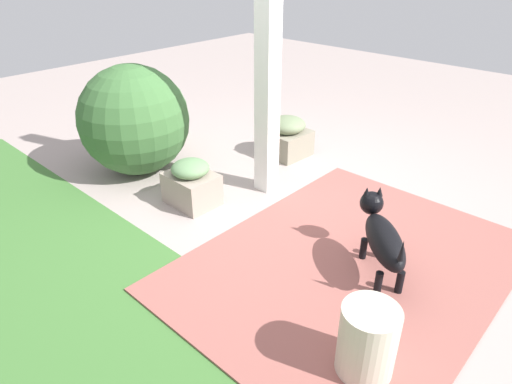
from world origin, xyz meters
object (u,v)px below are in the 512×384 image
at_px(stone_planter_nearest, 287,137).
at_px(stone_planter_mid, 191,183).
at_px(porch_pillar, 268,39).
at_px(dog, 382,236).
at_px(round_shrub, 134,120).
at_px(terracotta_pot_tall, 170,122).
at_px(ceramic_urn, 367,342).

xyz_separation_m(stone_planter_nearest, stone_planter_mid, (-0.06, 1.32, -0.01)).
distance_m(porch_pillar, stone_planter_mid, 1.30).
relative_size(stone_planter_mid, dog, 0.71).
relative_size(porch_pillar, stone_planter_mid, 6.14).
bearing_deg(stone_planter_nearest, porch_pillar, 115.90).
distance_m(porch_pillar, stone_planter_nearest, 1.33).
xyz_separation_m(stone_planter_mid, round_shrub, (0.87, -0.07, 0.32)).
bearing_deg(stone_planter_mid, stone_planter_nearest, -87.41).
bearing_deg(stone_planter_mid, terracotta_pot_tall, -30.91).
bearing_deg(dog, stone_planter_mid, 8.77).
bearing_deg(stone_planter_nearest, ceramic_urn, 137.70).
xyz_separation_m(stone_planter_mid, ceramic_urn, (-1.96, 0.52, 0.02)).
xyz_separation_m(porch_pillar, stone_planter_nearest, (0.34, -0.69, -1.09)).
xyz_separation_m(porch_pillar, stone_planter_mid, (0.28, 0.63, -1.10)).
bearing_deg(terracotta_pot_tall, ceramic_urn, 158.28).
distance_m(stone_planter_nearest, terracotta_pot_tall, 1.36).
relative_size(porch_pillar, dog, 4.34).
height_order(stone_planter_nearest, dog, dog).
bearing_deg(round_shrub, terracotta_pot_tall, -58.25).
height_order(dog, ceramic_urn, dog).
bearing_deg(porch_pillar, terracotta_pot_tall, -5.56).
bearing_deg(ceramic_urn, stone_planter_mid, -14.83).
height_order(porch_pillar, round_shrub, porch_pillar).
relative_size(stone_planter_nearest, stone_planter_mid, 1.03).
xyz_separation_m(round_shrub, ceramic_urn, (-2.83, 0.59, -0.30)).
bearing_deg(round_shrub, stone_planter_nearest, -122.92).
bearing_deg(dog, stone_planter_nearest, -32.71).
xyz_separation_m(porch_pillar, ceramic_urn, (-1.69, 1.15, -1.08)).
distance_m(stone_planter_nearest, stone_planter_mid, 1.32).
relative_size(stone_planter_nearest, round_shrub, 0.43).
bearing_deg(stone_planter_nearest, round_shrub, 57.08).
xyz_separation_m(stone_planter_nearest, ceramic_urn, (-2.02, 1.84, 0.01)).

